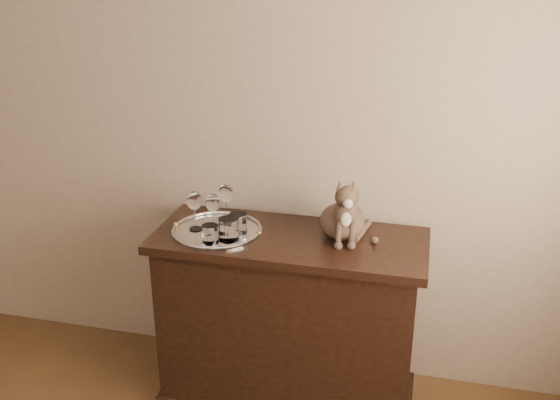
% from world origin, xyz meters
% --- Properties ---
extents(wall_back, '(4.00, 0.10, 2.70)m').
position_xyz_m(wall_back, '(0.00, 2.25, 1.35)').
color(wall_back, tan).
rests_on(wall_back, ground).
extents(sideboard, '(1.20, 0.50, 0.85)m').
position_xyz_m(sideboard, '(0.60, 1.94, 0.42)').
color(sideboard, black).
rests_on(sideboard, ground).
extents(tray, '(0.40, 0.40, 0.01)m').
position_xyz_m(tray, '(0.28, 1.91, 0.85)').
color(tray, silver).
rests_on(tray, sideboard).
extents(wine_glass_b, '(0.07, 0.07, 0.18)m').
position_xyz_m(wine_glass_b, '(0.28, 2.02, 0.95)').
color(wine_glass_b, white).
rests_on(wine_glass_b, tray).
extents(wine_glass_c, '(0.07, 0.07, 0.18)m').
position_xyz_m(wine_glass_c, '(0.18, 1.90, 0.95)').
color(wine_glass_c, white).
rests_on(wine_glass_c, tray).
extents(wine_glass_d, '(0.07, 0.07, 0.18)m').
position_xyz_m(wine_glass_d, '(0.26, 1.91, 0.95)').
color(wine_glass_d, white).
rests_on(wine_glass_d, tray).
extents(tumbler_a, '(0.09, 0.09, 0.10)m').
position_xyz_m(tumbler_a, '(0.36, 1.83, 0.91)').
color(tumbler_a, silver).
rests_on(tumbler_a, tray).
extents(tumbler_b, '(0.07, 0.07, 0.08)m').
position_xyz_m(tumbler_b, '(0.29, 1.79, 0.90)').
color(tumbler_b, white).
rests_on(tumbler_b, tray).
extents(tumbler_c, '(0.08, 0.08, 0.09)m').
position_xyz_m(tumbler_c, '(0.37, 1.91, 0.90)').
color(tumbler_c, silver).
rests_on(tumbler_c, tray).
extents(cat, '(0.36, 0.34, 0.30)m').
position_xyz_m(cat, '(0.82, 1.99, 1.00)').
color(cat, '#4A392C').
rests_on(cat, sideboard).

